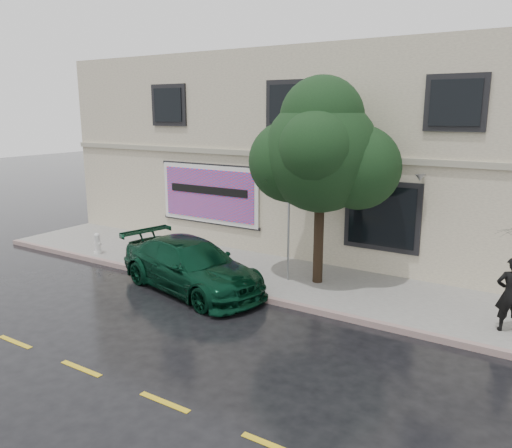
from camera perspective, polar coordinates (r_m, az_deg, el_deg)
The scene contains 11 objects.
ground at distance 13.06m, azimuth -7.18°, elevation -9.78°, with size 90.00×90.00×0.00m, color black.
sidewalk at distance 15.51m, azimuth 0.45°, elevation -5.68°, with size 20.00×3.50×0.15m, color #9D9B94.
curb at distance 14.14m, azimuth -3.31°, elevation -7.57°, with size 20.00×0.18×0.16m, color gray.
road_marking at distance 10.85m, azimuth -19.35°, elevation -15.32°, with size 19.00×0.12×0.01m, color gold.
building at distance 19.89m, azimuth 9.29°, elevation 8.33°, with size 20.00×8.12×7.00m.
billboard at distance 18.15m, azimuth -5.40°, elevation 3.42°, with size 4.30×0.16×2.20m.
car at distance 14.27m, azimuth -7.43°, elevation -4.74°, with size 2.18×4.93×1.44m, color #08301E.
pedestrian at distance 12.51m, azimuth 27.11°, elevation -7.17°, with size 0.63×0.42×1.74m, color black.
street_tree at distance 13.92m, azimuth 7.43°, elevation 7.81°, with size 3.19×3.19×5.27m.
fire_hydrant at distance 18.13m, azimuth -17.66°, elevation -2.13°, with size 0.30×0.28×0.74m.
sign_pole at distance 14.31m, azimuth 3.75°, elevation -0.11°, with size 0.34×0.09×2.77m.
Camera 1 is at (7.72, -9.28, 4.99)m, focal length 35.00 mm.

